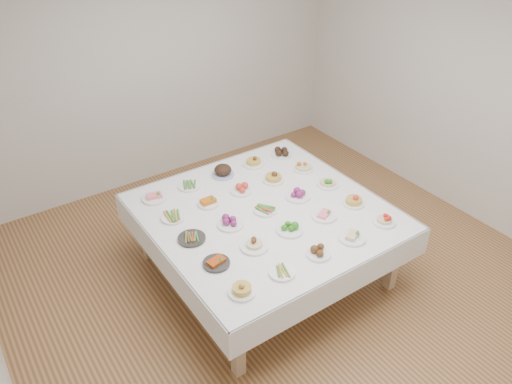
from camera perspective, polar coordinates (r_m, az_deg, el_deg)
room_envelope at (r=4.09m, az=3.19°, el=9.63°), size 5.02×5.02×2.81m
display_table at (r=4.73m, az=1.03°, el=-2.83°), size 2.13×2.13×0.75m
dish_0 at (r=3.82m, az=-1.64°, el=-10.88°), size 0.21×0.21×0.12m
dish_1 at (r=4.01m, az=2.99°, el=-9.07°), size 0.21×0.21×0.05m
dish_2 at (r=4.19m, az=7.19°, el=-6.68°), size 0.21×0.21×0.10m
dish_3 at (r=4.40m, az=10.94°, el=-4.87°), size 0.24×0.24×0.10m
dish_4 at (r=4.65m, az=14.47°, el=-2.97°), size 0.20×0.20×0.11m
dish_5 at (r=4.09m, az=-4.56°, el=-7.92°), size 0.22×0.22×0.09m
dish_6 at (r=4.22m, az=-0.19°, el=-5.75°), size 0.24×0.24×0.13m
dish_7 at (r=4.42m, az=3.88°, el=-4.02°), size 0.24×0.24×0.10m
dish_8 at (r=4.63m, az=7.79°, el=-2.49°), size 0.23×0.23×0.09m
dish_9 at (r=4.83m, az=11.13°, el=-0.85°), size 0.21×0.21×0.12m
dish_10 at (r=4.37m, az=-7.37°, el=-5.21°), size 0.24×0.24×0.05m
dish_11 at (r=4.48m, az=-2.95°, el=-3.29°), size 0.24×0.24×0.11m
dish_12 at (r=4.67m, az=1.04°, el=-1.99°), size 0.23×0.21×0.05m
dish_13 at (r=4.86m, az=4.81°, el=-0.20°), size 0.23×0.23×0.10m
dish_14 at (r=5.07m, az=8.22°, el=1.29°), size 0.21×0.21×0.12m
dish_15 at (r=4.64m, az=-9.46°, el=-2.74°), size 0.23×0.22×0.06m
dish_16 at (r=4.77m, az=-5.49°, el=-1.09°), size 0.20×0.20×0.09m
dish_17 at (r=4.93m, az=-1.69°, el=0.36°), size 0.21×0.21×0.09m
dish_18 at (r=5.10m, az=2.01°, el=1.80°), size 0.22×0.22×0.12m
dish_19 at (r=5.31m, az=5.44°, el=3.04°), size 0.21×0.21×0.12m
dish_20 at (r=4.92m, az=-11.55°, el=-0.41°), size 0.24×0.24×0.10m
dish_21 at (r=5.06m, az=-7.59°, el=0.75°), size 0.23×0.23×0.05m
dish_22 at (r=5.20m, az=-3.81°, el=2.49°), size 0.24×0.24×0.14m
dish_23 at (r=5.38m, az=-0.27°, el=3.67°), size 0.23×0.23×0.13m
dish_24 at (r=5.57m, az=2.97°, el=4.65°), size 0.23×0.23×0.11m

